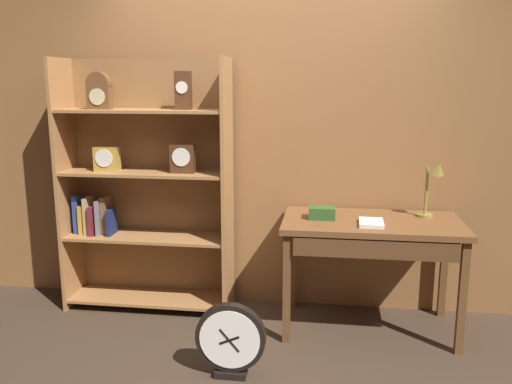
{
  "coord_description": "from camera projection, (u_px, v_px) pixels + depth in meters",
  "views": [
    {
      "loc": [
        0.46,
        -2.76,
        1.73
      ],
      "look_at": [
        -0.05,
        0.85,
        0.98
      ],
      "focal_mm": 37.18,
      "sensor_mm": 36.0,
      "label": 1
    }
  ],
  "objects": [
    {
      "name": "back_wood_panel",
      "position": [
        270.0,
        140.0,
        4.05
      ],
      "size": [
        4.8,
        0.05,
        2.6
      ],
      "primitive_type": "cube",
      "color": "brown",
      "rests_on": "ground"
    },
    {
      "name": "bookshelf",
      "position": [
        143.0,
        188.0,
        4.03
      ],
      "size": [
        1.28,
        0.37,
        1.91
      ],
      "color": "#9E6B3D",
      "rests_on": "ground"
    },
    {
      "name": "workbench",
      "position": [
        372.0,
        234.0,
        3.65
      ],
      "size": [
        1.23,
        0.68,
        0.8
      ],
      "color": "brown",
      "rests_on": "ground"
    },
    {
      "name": "desk_lamp",
      "position": [
        434.0,
        182.0,
        3.66
      ],
      "size": [
        0.18,
        0.18,
        0.41
      ],
      "color": "olive",
      "rests_on": "workbench"
    },
    {
      "name": "toolbox_small",
      "position": [
        322.0,
        213.0,
        3.69
      ],
      "size": [
        0.18,
        0.13,
        0.08
      ],
      "primitive_type": "cube",
      "color": "#2D5123",
      "rests_on": "workbench"
    },
    {
      "name": "open_repair_manual",
      "position": [
        371.0,
        223.0,
        3.54
      ],
      "size": [
        0.17,
        0.23,
        0.02
      ],
      "primitive_type": "cube",
      "rotation": [
        0.0,
        0.0,
        -0.03
      ],
      "color": "silver",
      "rests_on": "workbench"
    },
    {
      "name": "round_clock_large",
      "position": [
        231.0,
        340.0,
        3.14
      ],
      "size": [
        0.42,
        0.11,
        0.46
      ],
      "color": "black",
      "rests_on": "ground"
    }
  ]
}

